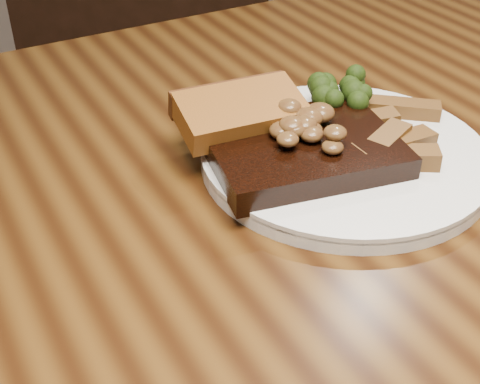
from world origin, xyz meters
The scene contains 9 objects.
dining_table centered at (0.00, 0.00, 0.66)m, with size 1.60×0.90×0.75m.
chair_far centered at (0.18, 0.70, 0.45)m, with size 0.50×0.50×0.83m.
plate centered at (0.11, 0.05, 0.76)m, with size 0.26×0.26×0.01m, color white.
steak centered at (0.07, 0.05, 0.77)m, with size 0.16×0.12×0.02m, color black.
steak_bone centered at (0.07, 0.00, 0.77)m, with size 0.13×0.01×0.02m, color beige.
mushroom_pile centered at (0.07, 0.05, 0.80)m, with size 0.07×0.07×0.03m, color brown, non-canonical shape.
garlic_bread centered at (0.04, 0.10, 0.77)m, with size 0.11×0.06×0.02m, color #974B1B.
potato_wedges centered at (0.17, 0.03, 0.77)m, with size 0.10×0.10×0.02m, color brown, non-canonical shape.
broccoli_cluster centered at (0.15, 0.12, 0.78)m, with size 0.06×0.06×0.04m, color #1F320B, non-canonical shape.
Camera 1 is at (-0.22, -0.36, 1.08)m, focal length 50.00 mm.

